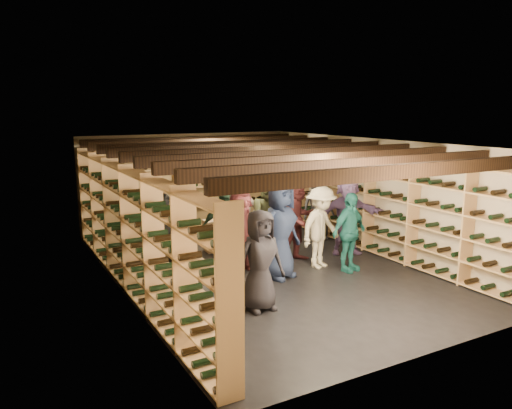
{
  "coord_description": "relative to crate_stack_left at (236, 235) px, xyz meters",
  "views": [
    {
      "loc": [
        -4.62,
        -8.02,
        3.03
      ],
      "look_at": [
        -0.09,
        0.2,
        1.22
      ],
      "focal_mm": 35.0,
      "sensor_mm": 36.0,
      "label": 1
    }
  ],
  "objects": [
    {
      "name": "ground",
      "position": [
        -0.02,
        -1.3,
        -0.34
      ],
      "size": [
        8.0,
        8.0,
        0.0
      ],
      "primitive_type": "plane",
      "color": "black",
      "rests_on": "ground"
    },
    {
      "name": "walls",
      "position": [
        -0.02,
        -1.3,
        0.86
      ],
      "size": [
        5.52,
        8.02,
        2.4
      ],
      "color": "#C3B698",
      "rests_on": "ground"
    },
    {
      "name": "ceiling",
      "position": [
        -0.02,
        -1.3,
        2.06
      ],
      "size": [
        5.5,
        8.0,
        0.01
      ],
      "primitive_type": "cube",
      "color": "beige",
      "rests_on": "walls"
    },
    {
      "name": "ceiling_joists",
      "position": [
        -0.02,
        -1.3,
        1.92
      ],
      "size": [
        5.4,
        7.12,
        0.18
      ],
      "color": "black",
      "rests_on": "ground"
    },
    {
      "name": "wine_rack_left",
      "position": [
        -2.59,
        -1.3,
        0.74
      ],
      "size": [
        0.32,
        7.5,
        2.15
      ],
      "color": "tan",
      "rests_on": "ground"
    },
    {
      "name": "wine_rack_right",
      "position": [
        2.55,
        -1.3,
        0.74
      ],
      "size": [
        0.32,
        7.5,
        2.15
      ],
      "color": "tan",
      "rests_on": "ground"
    },
    {
      "name": "wine_rack_back",
      "position": [
        -0.02,
        2.53,
        0.73
      ],
      "size": [
        4.7,
        0.3,
        2.15
      ],
      "color": "tan",
      "rests_on": "ground"
    },
    {
      "name": "crate_stack_left",
      "position": [
        0.0,
        0.0,
        0.0
      ],
      "size": [
        0.54,
        0.4,
        0.68
      ],
      "rotation": [
        0.0,
        0.0,
        0.15
      ],
      "color": "#A27A55",
      "rests_on": "ground"
    },
    {
      "name": "crate_stack_right",
      "position": [
        -0.38,
        0.21,
        0.0
      ],
      "size": [
        0.53,
        0.37,
        0.68
      ],
      "rotation": [
        0.0,
        0.0,
        -0.08
      ],
      "color": "#A27A55",
      "rests_on": "ground"
    },
    {
      "name": "crate_loose",
      "position": [
        -0.06,
        0.0,
        -0.25
      ],
      "size": [
        0.59,
        0.49,
        0.17
      ],
      "primitive_type": "cube",
      "rotation": [
        0.0,
        0.0,
        0.38
      ],
      "color": "#A27A55",
      "rests_on": "ground"
    },
    {
      "name": "person_0",
      "position": [
        -1.11,
        -3.04,
        0.44
      ],
      "size": [
        0.77,
        0.52,
        1.56
      ],
      "primitive_type": "imported",
      "rotation": [
        0.0,
        0.0,
        0.03
      ],
      "color": "black",
      "rests_on": "ground"
    },
    {
      "name": "person_1",
      "position": [
        -2.01,
        -1.3,
        0.47
      ],
      "size": [
        0.64,
        0.47,
        1.62
      ],
      "primitive_type": "imported",
      "rotation": [
        0.0,
        0.0,
        0.16
      ],
      "color": "black",
      "rests_on": "ground"
    },
    {
      "name": "person_2",
      "position": [
        0.13,
        -1.2,
        0.56
      ],
      "size": [
        0.98,
        0.82,
        1.8
      ],
      "primitive_type": "imported",
      "rotation": [
        0.0,
        0.0,
        -0.17
      ],
      "color": "#4C5430",
      "rests_on": "ground"
    },
    {
      "name": "person_3",
      "position": [
        0.92,
        -1.8,
        0.45
      ],
      "size": [
        1.15,
        0.86,
        1.58
      ],
      "primitive_type": "imported",
      "rotation": [
        0.0,
        0.0,
        0.29
      ],
      "color": "beige",
      "rests_on": "ground"
    },
    {
      "name": "person_4",
      "position": [
        1.26,
        -2.23,
        0.41
      ],
      "size": [
        0.94,
        0.54,
        1.5
      ],
      "primitive_type": "imported",
      "rotation": [
        0.0,
        0.0,
        0.21
      ],
      "color": "#21776D",
      "rests_on": "ground"
    },
    {
      "name": "person_5",
      "position": [
        -0.56,
        -1.33,
        0.45
      ],
      "size": [
        1.49,
        0.52,
        1.59
      ],
      "primitive_type": "imported",
      "rotation": [
        0.0,
        0.0,
        0.04
      ],
      "color": "brown",
      "rests_on": "ground"
    },
    {
      "name": "person_6",
      "position": [
        -0.08,
        -1.93,
        0.54
      ],
      "size": [
        1.0,
        0.83,
        1.76
      ],
      "primitive_type": "imported",
      "rotation": [
        0.0,
        0.0,
        0.36
      ],
      "color": "#1D2845",
      "rests_on": "ground"
    },
    {
      "name": "person_7",
      "position": [
        -0.12,
        -0.66,
        0.45
      ],
      "size": [
        0.59,
        0.4,
        1.58
      ],
      "primitive_type": "imported",
      "rotation": [
        0.0,
        0.0,
        0.03
      ],
      "color": "gray",
      "rests_on": "ground"
    },
    {
      "name": "person_8",
      "position": [
        0.77,
        -1.27,
        0.53
      ],
      "size": [
        0.93,
        0.77,
        1.74
      ],
      "primitive_type": "imported",
      "rotation": [
        0.0,
        0.0,
        0.13
      ],
      "color": "#40191A",
      "rests_on": "ground"
    },
    {
      "name": "person_9",
      "position": [
        -0.1,
        0.0,
        0.43
      ],
      "size": [
        1.12,
        0.85,
        1.54
      ],
      "primitive_type": "imported",
      "rotation": [
        0.0,
        0.0,
        0.31
      ],
      "color": "#A2A295",
      "rests_on": "ground"
    },
    {
      "name": "person_10",
      "position": [
        -0.66,
        -0.79,
        0.41
      ],
      "size": [
        0.94,
        0.59,
        1.49
      ],
      "primitive_type": "imported",
      "rotation": [
        0.0,
        0.0,
        -0.27
      ],
      "color": "#294B37",
      "rests_on": "ground"
    },
    {
      "name": "person_11",
      "position": [
        1.96,
        -1.3,
        0.5
      ],
      "size": [
        1.63,
        1.02,
        1.68
      ],
      "primitive_type": "imported",
      "rotation": [
        0.0,
        0.0,
        -0.36
      ],
      "color": "#684D7D",
      "rests_on": "ground"
    },
    {
      "name": "person_12",
      "position": [
        2.16,
        0.0,
        0.45
      ],
      "size": [
        0.86,
        0.67,
        1.57
      ],
      "primitive_type": "imported",
      "rotation": [
        0.0,
        0.0,
        -0.24
      ],
      "color": "#2E2E33",
      "rests_on": "ground"
    }
  ]
}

